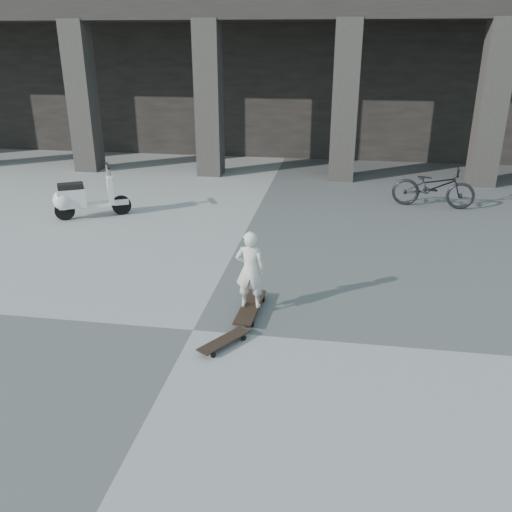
# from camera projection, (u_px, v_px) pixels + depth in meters

# --- Properties ---
(ground) EXTENTS (90.00, 90.00, 0.00)m
(ground) POSITION_uv_depth(u_px,v_px,m) (193.00, 330.00, 7.07)
(ground) COLOR #4D4D4A
(ground) RESTS_ON ground
(colonnade) EXTENTS (28.00, 8.82, 6.00)m
(colonnade) POSITION_uv_depth(u_px,v_px,m) (295.00, 53.00, 18.53)
(colonnade) COLOR black
(colonnade) RESTS_ON ground
(longboard) EXTENTS (0.30, 1.07, 0.11)m
(longboard) POSITION_uv_depth(u_px,v_px,m) (250.00, 307.00, 7.48)
(longboard) COLOR black
(longboard) RESTS_ON ground
(skateboard_spare) EXTENTS (0.57, 0.74, 0.09)m
(skateboard_spare) POSITION_uv_depth(u_px,v_px,m) (224.00, 341.00, 6.67)
(skateboard_spare) COLOR black
(skateboard_spare) RESTS_ON ground
(child) EXTENTS (0.41, 0.27, 1.09)m
(child) POSITION_uv_depth(u_px,v_px,m) (250.00, 270.00, 7.27)
(child) COLOR beige
(child) RESTS_ON longboard
(scooter) EXTENTS (1.44, 0.91, 1.10)m
(scooter) POSITION_uv_depth(u_px,v_px,m) (79.00, 198.00, 11.27)
(scooter) COLOR black
(scooter) RESTS_ON ground
(bicycle) EXTENTS (1.84, 0.83, 0.93)m
(bicycle) POSITION_uv_depth(u_px,v_px,m) (433.00, 186.00, 12.04)
(bicycle) COLOR black
(bicycle) RESTS_ON ground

